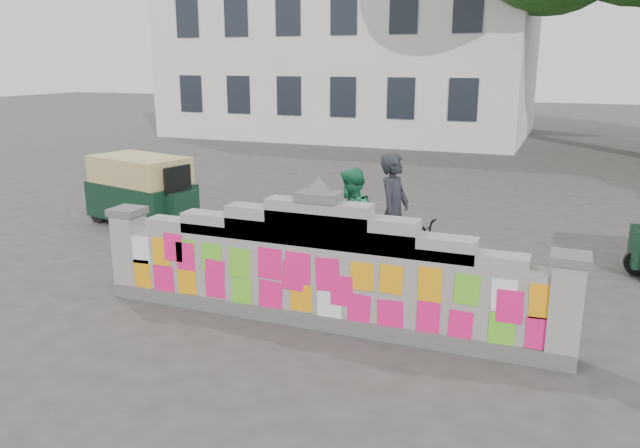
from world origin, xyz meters
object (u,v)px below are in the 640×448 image
Objects in this scene: cyclist_rider at (393,229)px; pedestrian at (351,223)px; cyclist_bike at (392,253)px; rickshaw_left at (143,189)px.

pedestrian is at bearing 80.61° from cyclist_rider.
rickshaw_left is (-5.97, 1.74, 0.22)m from cyclist_bike.
rickshaw_left is at bearing -118.78° from pedestrian.
cyclist_bike is at bearing 62.71° from pedestrian.
rickshaw_left is (-5.21, 1.54, -0.13)m from pedestrian.
pedestrian is 5.43m from rickshaw_left.
cyclist_bike is 6.22m from rickshaw_left.
cyclist_rider is 1.03× the size of pedestrian.
pedestrian is at bearing -2.66° from rickshaw_left.
cyclist_bike is 1.16× the size of pedestrian.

